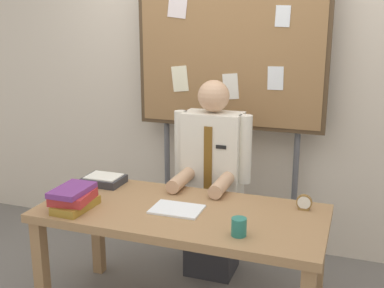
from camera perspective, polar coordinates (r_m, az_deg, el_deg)
name	(u,v)px	position (r m, az deg, el deg)	size (l,w,h in m)	color
back_wall	(236,79)	(3.73, 5.32, 7.84)	(6.40, 0.08, 2.70)	beige
desk	(181,223)	(2.81, -1.29, -9.54)	(1.67, 0.76, 0.72)	#9E754C
person	(212,187)	(3.33, 2.45, -5.21)	(0.55, 0.56, 1.41)	#2D2D33
bulletin_board	(229,51)	(3.51, 4.55, 11.19)	(1.43, 0.09, 2.21)	#4C3823
book_stack	(74,198)	(2.85, -14.08, -6.34)	(0.23, 0.29, 0.13)	olive
open_notebook	(177,209)	(2.77, -1.84, -7.88)	(0.29, 0.21, 0.01)	white
desk_clock	(304,203)	(2.84, 13.39, -6.95)	(0.09, 0.04, 0.09)	olive
coffee_mug	(239,227)	(2.46, 5.68, -9.94)	(0.08, 0.08, 0.09)	#267266
paper_tray	(104,180)	(3.24, -10.59, -4.28)	(0.26, 0.20, 0.06)	#333338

